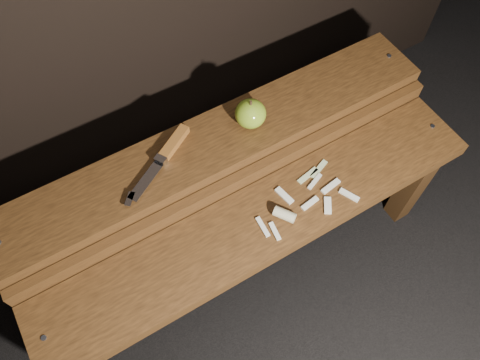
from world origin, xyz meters
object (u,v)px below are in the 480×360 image
bench_front_tier (264,234)px  apple (250,114)px  bench_rear_tier (220,158)px  knife (167,152)px

bench_front_tier → apple: apple is taller
bench_rear_tier → apple: (0.10, 0.00, 0.12)m
bench_rear_tier → bench_front_tier: bearing=-90.0°
apple → bench_front_tier: bearing=-112.6°
apple → knife: bearing=175.0°
bench_front_tier → apple: bearing=67.4°
bench_front_tier → knife: (-0.13, 0.25, 0.16)m
bench_front_tier → bench_rear_tier: (0.00, 0.23, 0.06)m
bench_rear_tier → knife: size_ratio=5.20×
knife → bench_rear_tier: bearing=-10.4°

